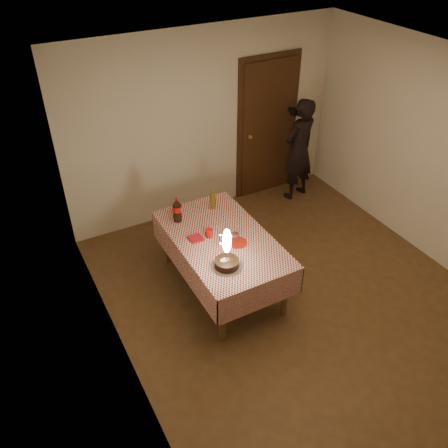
{
  "coord_description": "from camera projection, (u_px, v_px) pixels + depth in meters",
  "views": [
    {
      "loc": [
        -2.64,
        -3.2,
        3.94
      ],
      "look_at": [
        -0.65,
        0.5,
        0.95
      ],
      "focal_mm": 38.0,
      "sensor_mm": 36.0,
      "label": 1
    }
  ],
  "objects": [
    {
      "name": "photographer",
      "position": [
        299.0,
        150.0,
        6.99
      ],
      "size": [
        0.64,
        0.5,
        1.56
      ],
      "color": "black",
      "rests_on": "ground"
    },
    {
      "name": "napkin_stack",
      "position": [
        196.0,
        238.0,
        5.29
      ],
      "size": [
        0.15,
        0.15,
        0.02
      ],
      "primitive_type": "cube",
      "color": "#A9131B",
      "rests_on": "dining_table"
    },
    {
      "name": "birthday_cake",
      "position": [
        227.0,
        257.0,
        4.84
      ],
      "size": [
        0.32,
        0.32,
        0.48
      ],
      "color": "white",
      "rests_on": "dining_table"
    },
    {
      "name": "ground",
      "position": [
        292.0,
        296.0,
        5.6
      ],
      "size": [
        4.0,
        4.5,
        0.01
      ],
      "primitive_type": "cube",
      "color": "brown",
      "rests_on": "ground"
    },
    {
      "name": "red_plate",
      "position": [
        237.0,
        242.0,
        5.24
      ],
      "size": [
        0.22,
        0.22,
        0.01
      ],
      "primitive_type": "cylinder",
      "color": "#A91A0B",
      "rests_on": "dining_table"
    },
    {
      "name": "amber_bottle_right",
      "position": [
        213.0,
        200.0,
        5.75
      ],
      "size": [
        0.06,
        0.06,
        0.25
      ],
      "color": "#5E3F10",
      "rests_on": "dining_table"
    },
    {
      "name": "dining_table",
      "position": [
        222.0,
        245.0,
        5.38
      ],
      "size": [
        1.02,
        1.72,
        0.73
      ],
      "color": "brown",
      "rests_on": "ground"
    },
    {
      "name": "room_shell",
      "position": [
        305.0,
        169.0,
        4.71
      ],
      "size": [
        4.04,
        4.54,
        2.62
      ],
      "color": "beige",
      "rests_on": "ground"
    },
    {
      "name": "cola_bottle",
      "position": [
        177.0,
        210.0,
        5.5
      ],
      "size": [
        0.1,
        0.1,
        0.32
      ],
      "color": "black",
      "rests_on": "dining_table"
    },
    {
      "name": "red_cup",
      "position": [
        209.0,
        233.0,
        5.31
      ],
      "size": [
        0.08,
        0.08,
        0.1
      ],
      "primitive_type": "cylinder",
      "color": "red",
      "rests_on": "dining_table"
    },
    {
      "name": "clear_cup",
      "position": [
        235.0,
        236.0,
        5.27
      ],
      "size": [
        0.07,
        0.07,
        0.09
      ],
      "primitive_type": "cylinder",
      "color": "white",
      "rests_on": "dining_table"
    }
  ]
}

